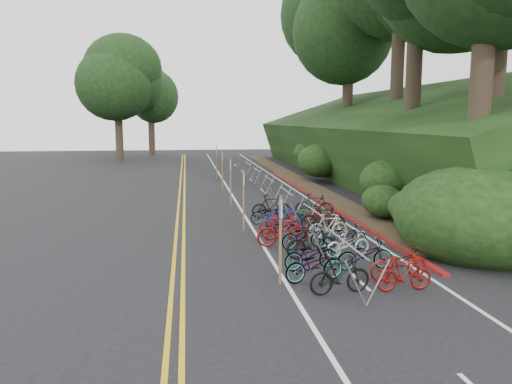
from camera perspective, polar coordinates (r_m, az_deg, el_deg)
ground at (r=15.77m, az=-1.50°, el=-8.39°), size 120.00×120.00×0.00m
road_markings at (r=25.61m, az=-2.65°, el=-1.86°), size 7.47×80.00×0.01m
red_curb at (r=28.35m, az=7.24°, el=-0.83°), size 0.25×28.00×0.10m
embankment at (r=37.11m, az=15.35°, el=5.00°), size 14.30×48.14×9.11m
tree_cluster at (r=39.63m, az=9.60°, el=20.24°), size 33.66×55.05×20.57m
bike_rack_front at (r=13.89m, az=10.29°, el=-6.96°), size 1.16×3.40×1.22m
bike_racks_rest at (r=28.63m, az=1.52°, el=0.95°), size 1.14×23.00×1.17m
signpost_near at (r=13.69m, az=2.81°, el=-4.82°), size 0.08×0.40×2.49m
signposts_rest at (r=29.26m, az=-3.44°, el=2.23°), size 0.08×18.40×2.50m
bike_front at (r=17.97m, az=3.07°, el=-4.43°), size 0.65×1.92×1.14m
bike_valet at (r=18.35m, az=7.01°, el=-4.50°), size 3.41×12.13×1.09m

